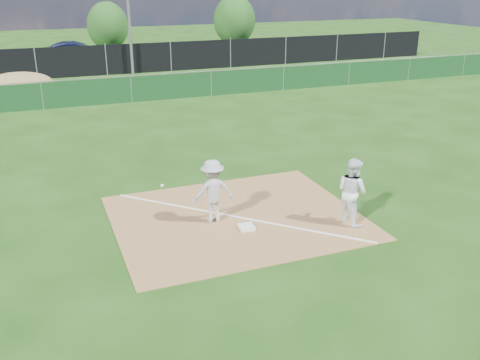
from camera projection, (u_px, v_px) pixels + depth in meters
name	position (u px, v px, depth m)	size (l,w,h in m)	color
ground	(156.00, 128.00, 21.23)	(90.00, 90.00, 0.00)	#19400D
infield_dirt	(236.00, 217.00, 13.40)	(6.00, 5.00, 0.02)	olive
foul_line	(236.00, 217.00, 13.39)	(0.08, 7.00, 0.01)	white
green_fence	(131.00, 90.00, 25.36)	(44.00, 0.05, 1.20)	#0F3716
dirt_mound	(18.00, 84.00, 26.72)	(3.38, 2.60, 1.17)	olive
black_fence	(106.00, 60.00, 32.21)	(46.00, 0.04, 1.80)	black
parking_lot	(97.00, 63.00, 36.88)	(46.00, 9.00, 0.01)	black
light_pole	(128.00, 6.00, 31.35)	(0.16, 0.16, 8.00)	slate
first_base	(246.00, 227.00, 12.77)	(0.36, 0.36, 0.08)	white
play_at_first	(213.00, 191.00, 12.90)	(1.82, 0.60, 1.59)	silver
runner	(352.00, 191.00, 12.84)	(0.81, 0.63, 1.66)	white
car_mid	(76.00, 53.00, 36.15)	(1.57, 4.49, 1.48)	black
car_right	(143.00, 52.00, 37.60)	(1.64, 4.04, 1.17)	black
tree_mid	(108.00, 26.00, 42.09)	(3.21, 3.21, 3.81)	#382316
tree_right	(234.00, 20.00, 44.83)	(3.52, 3.52, 4.17)	#382316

